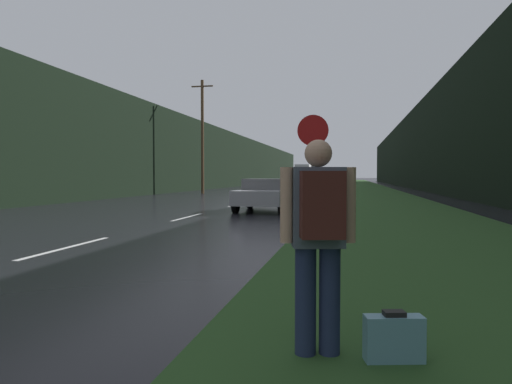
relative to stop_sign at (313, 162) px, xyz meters
The scene contains 12 objects.
grass_verge 30.81m from the stop_sign, 85.33° to the left, with size 6.00×240.00×0.02m, color #26471E.
lane_stripe_b 5.62m from the stop_sign, 153.95° to the right, with size 0.12×3.00×0.01m, color silver.
lane_stripe_c 6.91m from the stop_sign, 135.77° to the left, with size 0.12×3.00×0.01m, color silver.
lane_stripe_d 12.73m from the stop_sign, 112.32° to the left, with size 0.12×3.00×0.01m, color silver.
treeline_far_side 43.40m from the stop_sign, 110.35° to the left, with size 2.00×140.00×7.07m, color black.
treeline_near_side 41.62m from the stop_sign, 78.19° to the left, with size 2.00×140.00×8.81m, color black.
utility_pole_far 27.31m from the stop_sign, 113.77° to the left, with size 1.80×0.24×9.20m.
stop_sign is the anchor object (origin of this frame).
hitchhiker_with_backpack 7.04m from the stop_sign, 84.97° to the right, with size 0.60×0.49×1.76m.
suitcase 7.24m from the stop_sign, 80.23° to the right, with size 0.48×0.25×0.42m.
car_passing_near 8.54m from the stop_sign, 108.17° to the left, with size 2.02×4.22×1.34m.
delivery_truck 68.14m from the stop_sign, 95.84° to the left, with size 2.49×8.64×3.32m.
Camera 1 is at (5.65, -1.27, 1.47)m, focal length 32.00 mm.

